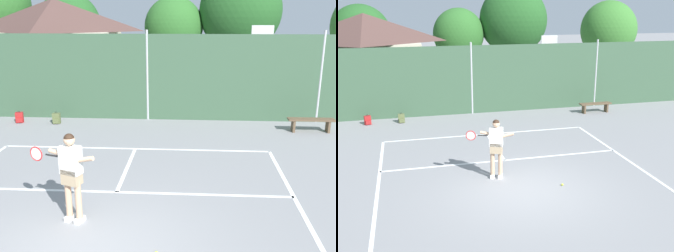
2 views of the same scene
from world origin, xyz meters
TOP-DOWN VIEW (x-y plane):
  - ground_plane at (0.00, 0.00)m, footprint 120.00×120.00m
  - court_markings at (0.00, 0.65)m, footprint 8.30×11.10m
  - chainlink_fence at (0.00, 9.00)m, footprint 26.09×0.09m
  - basketball_hoop at (4.57, 10.86)m, footprint 0.90×0.67m
  - clubhouse_building at (-5.04, 13.43)m, footprint 6.24×4.55m
  - treeline_backdrop at (-0.44, 17.47)m, footprint 26.37×4.35m
  - tennis_player at (-0.61, 1.13)m, footprint 1.40×0.45m
  - tennis_ball at (1.16, 0.09)m, footprint 0.07×0.07m
  - backpack_red at (-4.84, 8.18)m, footprint 0.32×0.30m
  - backpack_olive at (-3.39, 8.13)m, footprint 0.29×0.26m
  - courtside_bench at (5.91, 7.66)m, footprint 1.60×0.36m

SIDE VIEW (x-z plane):
  - ground_plane at x=0.00m, z-range 0.00..0.00m
  - court_markings at x=0.00m, z-range 0.00..0.01m
  - tennis_ball at x=1.16m, z-range 0.00..0.07m
  - backpack_red at x=-4.84m, z-range -0.04..0.42m
  - backpack_olive at x=-3.39m, z-range -0.04..0.42m
  - courtside_bench at x=5.91m, z-range 0.12..0.60m
  - tennis_player at x=-0.61m, z-range 0.18..2.04m
  - chainlink_fence at x=0.00m, z-range -0.07..3.37m
  - basketball_hoop at x=4.57m, z-range 0.54..4.09m
  - clubhouse_building at x=-5.04m, z-range 0.08..4.78m
  - treeline_backdrop at x=-0.44m, z-range 0.44..7.28m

